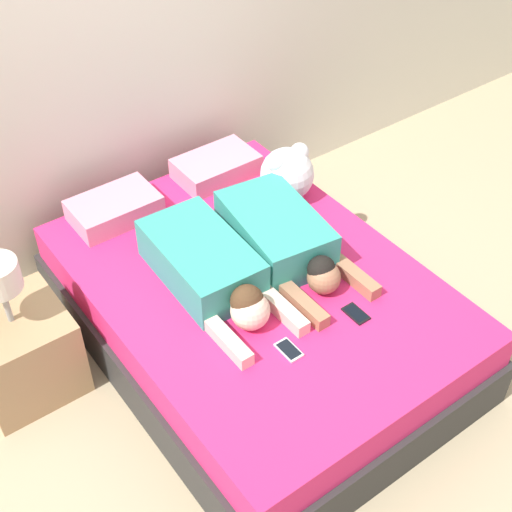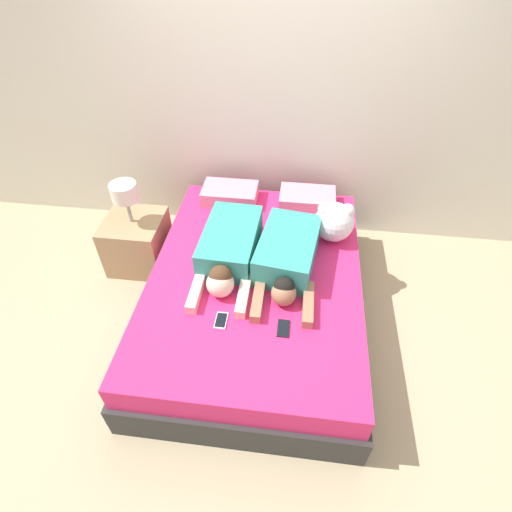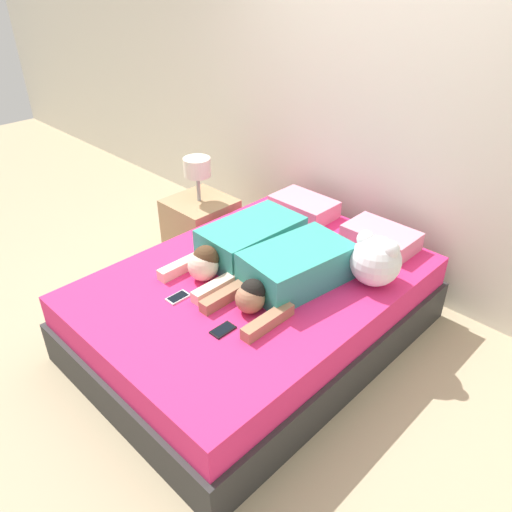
{
  "view_description": "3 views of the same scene",
  "coord_description": "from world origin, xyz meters",
  "px_view_note": "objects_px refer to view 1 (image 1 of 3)",
  "views": [
    {
      "loc": [
        -1.57,
        -2.13,
        3.01
      ],
      "look_at": [
        0.0,
        0.0,
        0.64
      ],
      "focal_mm": 50.0,
      "sensor_mm": 36.0,
      "label": 1
    },
    {
      "loc": [
        0.26,
        -2.05,
        2.57
      ],
      "look_at": [
        0.0,
        0.0,
        0.64
      ],
      "focal_mm": 28.0,
      "sensor_mm": 36.0,
      "label": 2
    },
    {
      "loc": [
        1.81,
        -1.84,
        2.25
      ],
      "look_at": [
        0.0,
        0.0,
        0.64
      ],
      "focal_mm": 35.0,
      "sensor_mm": 36.0,
      "label": 3
    }
  ],
  "objects_px": {
    "bed": "(256,312)",
    "person_left": "(210,269)",
    "cell_phone_left": "(289,350)",
    "cell_phone_right": "(356,314)",
    "pillow_head_left": "(114,208)",
    "nightstand": "(21,348)",
    "pillow_head_right": "(216,167)",
    "plush_toy": "(287,173)",
    "person_right": "(282,238)"
  },
  "relations": [
    {
      "from": "plush_toy",
      "to": "cell_phone_left",
      "type": "bearing_deg",
      "value": -127.63
    },
    {
      "from": "pillow_head_right",
      "to": "plush_toy",
      "type": "height_order",
      "value": "plush_toy"
    },
    {
      "from": "pillow_head_left",
      "to": "plush_toy",
      "type": "relative_size",
      "value": 1.47
    },
    {
      "from": "cell_phone_left",
      "to": "cell_phone_right",
      "type": "distance_m",
      "value": 0.41
    },
    {
      "from": "pillow_head_right",
      "to": "nightstand",
      "type": "xyz_separation_m",
      "value": [
        -1.47,
        -0.39,
        -0.29
      ]
    },
    {
      "from": "pillow_head_right",
      "to": "person_left",
      "type": "height_order",
      "value": "person_left"
    },
    {
      "from": "pillow_head_left",
      "to": "cell_phone_left",
      "type": "xyz_separation_m",
      "value": [
        0.17,
        -1.35,
        -0.06
      ]
    },
    {
      "from": "pillow_head_right",
      "to": "person_right",
      "type": "distance_m",
      "value": 0.82
    },
    {
      "from": "person_left",
      "to": "cell_phone_left",
      "type": "height_order",
      "value": "person_left"
    },
    {
      "from": "bed",
      "to": "nightstand",
      "type": "distance_m",
      "value": 1.22
    },
    {
      "from": "cell_phone_right",
      "to": "nightstand",
      "type": "height_order",
      "value": "nightstand"
    },
    {
      "from": "plush_toy",
      "to": "person_left",
      "type": "bearing_deg",
      "value": -154.68
    },
    {
      "from": "pillow_head_left",
      "to": "pillow_head_right",
      "type": "distance_m",
      "value": 0.68
    },
    {
      "from": "pillow_head_right",
      "to": "person_left",
      "type": "distance_m",
      "value": 0.96
    },
    {
      "from": "pillow_head_left",
      "to": "person_right",
      "type": "relative_size",
      "value": 0.5
    },
    {
      "from": "pillow_head_right",
      "to": "plush_toy",
      "type": "bearing_deg",
      "value": -62.76
    },
    {
      "from": "bed",
      "to": "person_left",
      "type": "height_order",
      "value": "person_left"
    },
    {
      "from": "cell_phone_left",
      "to": "plush_toy",
      "type": "xyz_separation_m",
      "value": [
        0.72,
        0.94,
        0.16
      ]
    },
    {
      "from": "pillow_head_left",
      "to": "person_left",
      "type": "distance_m",
      "value": 0.79
    },
    {
      "from": "pillow_head_left",
      "to": "cell_phone_left",
      "type": "height_order",
      "value": "pillow_head_left"
    },
    {
      "from": "pillow_head_left",
      "to": "nightstand",
      "type": "bearing_deg",
      "value": -153.27
    },
    {
      "from": "pillow_head_left",
      "to": "plush_toy",
      "type": "height_order",
      "value": "plush_toy"
    },
    {
      "from": "nightstand",
      "to": "plush_toy",
      "type": "bearing_deg",
      "value": -0.76
    },
    {
      "from": "cell_phone_right",
      "to": "plush_toy",
      "type": "height_order",
      "value": "plush_toy"
    },
    {
      "from": "bed",
      "to": "cell_phone_left",
      "type": "relative_size",
      "value": 16.03
    },
    {
      "from": "bed",
      "to": "pillow_head_left",
      "type": "relative_size",
      "value": 4.53
    },
    {
      "from": "cell_phone_left",
      "to": "person_right",
      "type": "bearing_deg",
      "value": 54.82
    },
    {
      "from": "bed",
      "to": "cell_phone_right",
      "type": "distance_m",
      "value": 0.61
    },
    {
      "from": "bed",
      "to": "plush_toy",
      "type": "height_order",
      "value": "plush_toy"
    },
    {
      "from": "pillow_head_right",
      "to": "nightstand",
      "type": "height_order",
      "value": "nightstand"
    },
    {
      "from": "cell_phone_left",
      "to": "pillow_head_right",
      "type": "bearing_deg",
      "value": 69.35
    },
    {
      "from": "bed",
      "to": "cell_phone_right",
      "type": "bearing_deg",
      "value": -64.39
    },
    {
      "from": "pillow_head_right",
      "to": "cell_phone_left",
      "type": "relative_size",
      "value": 3.54
    },
    {
      "from": "pillow_head_right",
      "to": "nightstand",
      "type": "bearing_deg",
      "value": -164.99
    },
    {
      "from": "person_right",
      "to": "cell_phone_right",
      "type": "xyz_separation_m",
      "value": [
        0.02,
        -0.56,
        -0.11
      ]
    },
    {
      "from": "cell_phone_right",
      "to": "person_right",
      "type": "bearing_deg",
      "value": 91.9
    },
    {
      "from": "bed",
      "to": "nightstand",
      "type": "bearing_deg",
      "value": 156.94
    },
    {
      "from": "nightstand",
      "to": "cell_phone_left",
      "type": "bearing_deg",
      "value": -45.2
    },
    {
      "from": "person_left",
      "to": "nightstand",
      "type": "bearing_deg",
      "value": 156.95
    },
    {
      "from": "plush_toy",
      "to": "nightstand",
      "type": "xyz_separation_m",
      "value": [
        -1.68,
        0.02,
        -0.39
      ]
    },
    {
      "from": "bed",
      "to": "pillow_head_right",
      "type": "xyz_separation_m",
      "value": [
        0.34,
        0.87,
        0.31
      ]
    },
    {
      "from": "cell_phone_left",
      "to": "nightstand",
      "type": "relative_size",
      "value": 0.16
    },
    {
      "from": "pillow_head_left",
      "to": "nightstand",
      "type": "relative_size",
      "value": 0.57
    },
    {
      "from": "person_left",
      "to": "cell_phone_right",
      "type": "xyz_separation_m",
      "value": [
        0.45,
        -0.59,
        -0.1
      ]
    },
    {
      "from": "pillow_head_right",
      "to": "cell_phone_right",
      "type": "xyz_separation_m",
      "value": [
        -0.1,
        -1.37,
        -0.06
      ]
    },
    {
      "from": "pillow_head_left",
      "to": "plush_toy",
      "type": "xyz_separation_m",
      "value": [
        0.9,
        -0.42,
        0.1
      ]
    },
    {
      "from": "bed",
      "to": "pillow_head_left",
      "type": "distance_m",
      "value": 0.99
    },
    {
      "from": "person_left",
      "to": "person_right",
      "type": "distance_m",
      "value": 0.43
    },
    {
      "from": "cell_phone_right",
      "to": "nightstand",
      "type": "bearing_deg",
      "value": 144.41
    },
    {
      "from": "pillow_head_left",
      "to": "nightstand",
      "type": "xyz_separation_m",
      "value": [
        -0.78,
        -0.39,
        -0.29
      ]
    }
  ]
}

